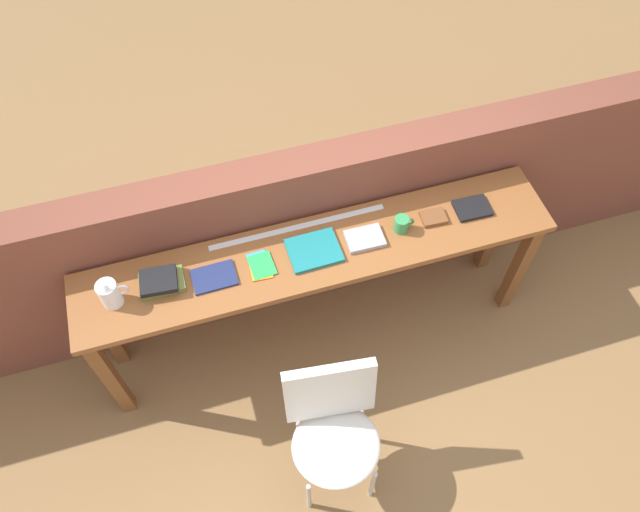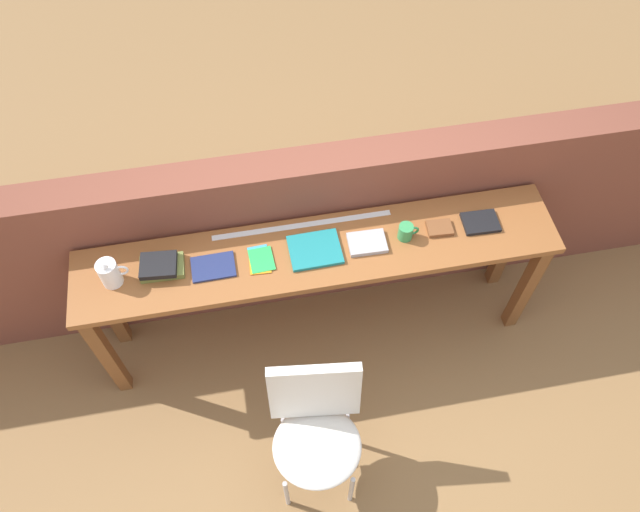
% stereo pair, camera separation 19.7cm
% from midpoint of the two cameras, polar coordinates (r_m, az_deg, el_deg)
% --- Properties ---
extents(ground_plane, '(40.00, 40.00, 0.00)m').
position_cam_midpoint_polar(ground_plane, '(3.82, -0.40, -10.60)').
color(ground_plane, olive).
extents(brick_wall_back, '(6.00, 0.20, 1.19)m').
position_cam_midpoint_polar(brick_wall_back, '(3.60, -3.37, 2.18)').
color(brick_wall_back, brown).
rests_on(brick_wall_back, ground).
extents(sideboard, '(2.50, 0.44, 0.88)m').
position_cam_midpoint_polar(sideboard, '(3.29, -1.96, -0.93)').
color(sideboard, brown).
rests_on(sideboard, ground).
extents(chair_white_moulded, '(0.49, 0.50, 0.89)m').
position_cam_midpoint_polar(chair_white_moulded, '(3.14, -0.59, -15.47)').
color(chair_white_moulded, silver).
rests_on(chair_white_moulded, ground).
extents(pitcher_white, '(0.14, 0.10, 0.18)m').
position_cam_midpoint_polar(pitcher_white, '(3.15, -20.37, -3.34)').
color(pitcher_white, white).
rests_on(pitcher_white, sideboard).
extents(book_stack_leftmost, '(0.22, 0.16, 0.07)m').
position_cam_midpoint_polar(book_stack_leftmost, '(3.16, -16.11, -2.37)').
color(book_stack_leftmost, olive).
rests_on(book_stack_leftmost, sideboard).
extents(magazine_cycling, '(0.22, 0.15, 0.01)m').
position_cam_midpoint_polar(magazine_cycling, '(3.14, -11.44, -2.00)').
color(magazine_cycling, navy).
rests_on(magazine_cycling, sideboard).
extents(pamphlet_pile_colourful, '(0.13, 0.18, 0.01)m').
position_cam_midpoint_polar(pamphlet_pile_colourful, '(3.15, -7.25, -0.94)').
color(pamphlet_pile_colourful, '#3399D8').
rests_on(pamphlet_pile_colourful, sideboard).
extents(book_open_centre, '(0.27, 0.22, 0.02)m').
position_cam_midpoint_polar(book_open_centre, '(3.17, -2.34, 0.44)').
color(book_open_centre, '#19757A').
rests_on(book_open_centre, sideboard).
extents(book_grey_hardcover, '(0.20, 0.15, 0.03)m').
position_cam_midpoint_polar(book_grey_hardcover, '(3.21, 2.35, 1.53)').
color(book_grey_hardcover, '#9E9EA3').
rests_on(book_grey_hardcover, sideboard).
extents(mug, '(0.11, 0.08, 0.09)m').
position_cam_midpoint_polar(mug, '(3.23, 5.77, 2.85)').
color(mug, '#338C4C').
rests_on(mug, sideboard).
extents(leather_journal_brown, '(0.14, 0.11, 0.02)m').
position_cam_midpoint_polar(leather_journal_brown, '(3.32, 8.67, 3.43)').
color(leather_journal_brown, brown).
rests_on(leather_journal_brown, sideboard).
extents(book_repair_rightmost, '(0.19, 0.15, 0.02)m').
position_cam_midpoint_polar(book_repair_rightmost, '(3.40, 12.14, 4.23)').
color(book_repair_rightmost, black).
rests_on(book_repair_rightmost, sideboard).
extents(ruler_metal_back_edge, '(0.95, 0.03, 0.00)m').
position_cam_midpoint_polar(ruler_metal_back_edge, '(3.27, -3.77, 2.58)').
color(ruler_metal_back_edge, silver).
rests_on(ruler_metal_back_edge, sideboard).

